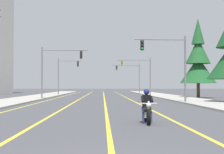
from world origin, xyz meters
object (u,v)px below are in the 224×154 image
Objects in this scene: traffic_signal_near_right at (171,59)px; traffic_signal_near_left at (56,64)px; traffic_signal_mid_right at (140,70)px; traffic_signal_mid_left at (65,71)px; traffic_signal_far_right at (132,74)px; conifer_tree_right_verge_far at (198,61)px; motorcycle_with_rider at (147,109)px.

traffic_signal_near_right is 1.00× the size of traffic_signal_near_left.
traffic_signal_mid_right is (-0.05, 26.80, 0.05)m from traffic_signal_near_right.
traffic_signal_near_right is at bearing -66.54° from traffic_signal_mid_left.
traffic_signal_mid_left is at bearing -132.96° from traffic_signal_far_right.
traffic_signal_mid_right is 12.88m from traffic_signal_mid_left.
traffic_signal_mid_right is 0.59× the size of conifer_tree_right_verge_far.
motorcycle_with_rider is at bearing -75.29° from traffic_signal_near_left.
traffic_signal_near_left is at bearing -125.69° from traffic_signal_mid_right.
traffic_signal_mid_left is (-0.82, 18.91, -0.10)m from traffic_signal_near_left.
conifer_tree_right_verge_far reaches higher than traffic_signal_far_right.
traffic_signal_near_left is 18.93m from traffic_signal_mid_left.
traffic_signal_far_right is (-0.28, 42.57, 0.05)m from traffic_signal_near_right.
traffic_signal_near_right is at bearing -89.62° from traffic_signal_far_right.
motorcycle_with_rider is at bearing -93.86° from traffic_signal_far_right.
traffic_signal_far_right is (4.10, 60.76, 3.56)m from motorcycle_with_rider.
conifer_tree_right_verge_far is (18.19, 4.17, 0.68)m from traffic_signal_near_left.
traffic_signal_mid_right is at bearing 84.50° from motorcycle_with_rider.
conifer_tree_right_verge_far is (10.70, 32.70, 4.23)m from motorcycle_with_rider.
motorcycle_with_rider is 0.35× the size of traffic_signal_far_right.
conifer_tree_right_verge_far reaches higher than traffic_signal_mid_right.
traffic_signal_near_left is 34.26m from traffic_signal_far_right.
traffic_signal_near_left and traffic_signal_mid_right have the same top height.
traffic_signal_near_right is 15.74m from traffic_signal_near_left.
traffic_signal_mid_right is at bearing 117.38° from conifer_tree_right_verge_far.
traffic_signal_near_left is (-7.49, 28.53, 3.55)m from motorcycle_with_rider.
traffic_signal_near_left is 1.00× the size of traffic_signal_mid_right.
traffic_signal_mid_left is 0.59× the size of conifer_tree_right_verge_far.
traffic_signal_far_right is (-0.24, 15.77, 0.01)m from traffic_signal_mid_right.
traffic_signal_near_right is 15.84m from conifer_tree_right_verge_far.
traffic_signal_far_right is (12.41, 13.33, 0.10)m from traffic_signal_mid_left.
traffic_signal_near_right and traffic_signal_mid_right have the same top height.
traffic_signal_near_right is at bearing -41.04° from traffic_signal_near_left.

